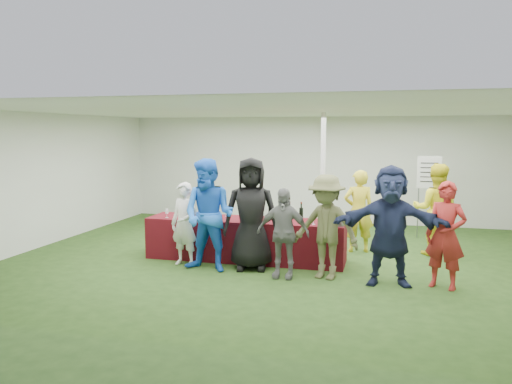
% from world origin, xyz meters
% --- Properties ---
extents(ground, '(60.00, 60.00, 0.00)m').
position_xyz_m(ground, '(0.00, 0.00, 0.00)').
color(ground, '#284719').
rests_on(ground, ground).
extents(tent, '(10.00, 10.00, 10.00)m').
position_xyz_m(tent, '(0.50, 1.20, 1.35)').
color(tent, white).
rests_on(tent, ground).
extents(serving_table, '(3.60, 0.80, 0.75)m').
position_xyz_m(serving_table, '(-0.71, -0.24, 0.38)').
color(serving_table, '#540814').
rests_on(serving_table, ground).
extents(wine_bottles, '(0.79, 0.13, 0.32)m').
position_xyz_m(wine_bottles, '(-0.09, -0.11, 0.87)').
color(wine_bottles, black).
rests_on(wine_bottles, serving_table).
extents(wine_glasses, '(2.76, 0.15, 0.16)m').
position_xyz_m(wine_glasses, '(-1.12, -0.49, 0.86)').
color(wine_glasses, silver).
rests_on(wine_glasses, serving_table).
extents(water_bottle, '(0.07, 0.07, 0.23)m').
position_xyz_m(water_bottle, '(-0.59, -0.16, 0.85)').
color(water_bottle, silver).
rests_on(water_bottle, serving_table).
extents(bar_towel, '(0.25, 0.18, 0.03)m').
position_xyz_m(bar_towel, '(0.91, -0.19, 0.77)').
color(bar_towel, white).
rests_on(bar_towel, serving_table).
extents(dump_bucket, '(0.25, 0.25, 0.18)m').
position_xyz_m(dump_bucket, '(0.95, -0.46, 0.84)').
color(dump_bucket, slate).
rests_on(dump_bucket, serving_table).
extents(wine_list_sign, '(0.50, 0.03, 1.80)m').
position_xyz_m(wine_list_sign, '(2.63, 2.53, 1.32)').
color(wine_list_sign, slate).
rests_on(wine_list_sign, ground).
extents(staff_pourer, '(0.65, 0.50, 1.60)m').
position_xyz_m(staff_pourer, '(1.24, 0.88, 0.80)').
color(staff_pourer, gold).
rests_on(staff_pourer, ground).
extents(staff_back, '(0.90, 0.73, 1.73)m').
position_xyz_m(staff_back, '(2.65, 1.01, 0.87)').
color(staff_back, yellow).
rests_on(staff_back, ground).
extents(customer_0, '(0.60, 0.47, 1.45)m').
position_xyz_m(customer_0, '(-1.64, -0.86, 0.73)').
color(customer_0, silver).
rests_on(customer_0, ground).
extents(customer_1, '(1.00, 0.83, 1.88)m').
position_xyz_m(customer_1, '(-1.10, -1.10, 0.94)').
color(customer_1, blue).
rests_on(customer_1, ground).
extents(customer_2, '(1.03, 0.78, 1.90)m').
position_xyz_m(customer_2, '(-0.45, -0.81, 0.95)').
color(customer_2, black).
rests_on(customer_2, ground).
extents(customer_3, '(0.86, 0.37, 1.44)m').
position_xyz_m(customer_3, '(0.17, -1.16, 0.72)').
color(customer_3, slate).
rests_on(customer_3, ground).
extents(customer_4, '(1.20, 0.88, 1.66)m').
position_xyz_m(customer_4, '(0.84, -1.05, 0.83)').
color(customer_4, brown).
rests_on(customer_4, ground).
extents(customer_5, '(1.73, 0.66, 1.83)m').
position_xyz_m(customer_5, '(1.81, -1.13, 0.92)').
color(customer_5, '#1A2241').
rests_on(customer_5, ground).
extents(customer_6, '(0.69, 0.58, 1.61)m').
position_xyz_m(customer_6, '(2.61, -1.10, 0.80)').
color(customer_6, maroon).
rests_on(customer_6, ground).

